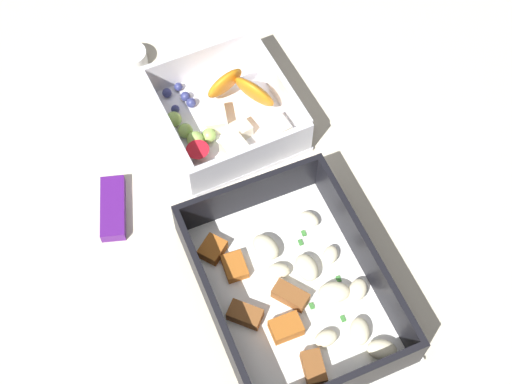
{
  "coord_description": "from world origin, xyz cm",
  "views": [
    {
      "loc": [
        -35.5,
        11.18,
        62.99
      ],
      "look_at": [
        -1.55,
        0.65,
        4.0
      ],
      "focal_mm": 48.38,
      "sensor_mm": 36.0,
      "label": 1
    }
  ],
  "objects": [
    {
      "name": "paper_cup_liner",
      "position": [
        20.61,
        8.87,
        2.94
      ],
      "size": [
        3.67,
        3.67,
        1.87
      ],
      "primitive_type": "cylinder",
      "color": "white",
      "rests_on": "table_surface"
    },
    {
      "name": "table_surface",
      "position": [
        0.0,
        0.0,
        1.0
      ],
      "size": [
        80.0,
        80.0,
        2.0
      ],
      "primitive_type": "cube",
      "color": "beige",
      "rests_on": "ground"
    },
    {
      "name": "pasta_container",
      "position": [
        -12.35,
        0.39,
        3.52
      ],
      "size": [
        22.54,
        17.62,
        5.08
      ],
      "rotation": [
        0.0,
        0.0,
        0.1
      ],
      "color": "white",
      "rests_on": "table_surface"
    },
    {
      "name": "candy_bar",
      "position": [
        1.73,
        14.76,
        2.6
      ],
      "size": [
        7.33,
        3.7,
        1.2
      ],
      "primitive_type": "cube",
      "rotation": [
        0.0,
        0.0,
        -0.19
      ],
      "color": "#51197A",
      "rests_on": "table_surface"
    },
    {
      "name": "fruit_bowl",
      "position": [
        8.97,
        0.8,
        3.78
      ],
      "size": [
        16.78,
        15.76,
        5.83
      ],
      "rotation": [
        0.0,
        0.0,
        0.15
      ],
      "color": "white",
      "rests_on": "table_surface"
    }
  ]
}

